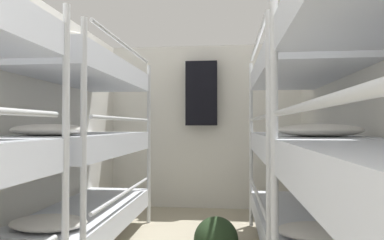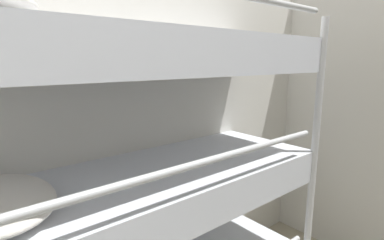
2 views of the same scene
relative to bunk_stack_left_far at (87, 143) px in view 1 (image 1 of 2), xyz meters
The scene contains 5 objects.
wall_back 2.07m from the bunk_stack_left_far, 61.73° to the left, with size 2.82×0.06×2.33m.
bunk_stack_left_far is the anchor object (origin of this frame).
bunk_stack_right_far 1.96m from the bunk_stack_left_far, ahead, with size 0.75×1.92×1.96m.
duffel_bag 1.48m from the bunk_stack_left_far, ahead, with size 0.39×0.48×0.39m.
hanging_coat 2.02m from the bunk_stack_left_far, 60.32° to the left, with size 0.44×0.12×0.90m.
Camera 1 is at (0.37, 0.48, 1.18)m, focal length 32.00 mm.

